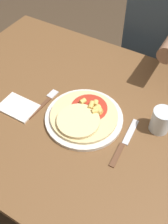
# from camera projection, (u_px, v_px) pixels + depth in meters

# --- Properties ---
(ground_plane) EXTENTS (8.00, 8.00, 0.00)m
(ground_plane) POSITION_uv_depth(u_px,v_px,m) (82.00, 191.00, 1.56)
(ground_plane) COLOR #423323
(dining_table) EXTENTS (1.28, 0.90, 0.73)m
(dining_table) POSITION_uv_depth(u_px,v_px,m) (82.00, 126.00, 1.08)
(dining_table) COLOR brown
(dining_table) RESTS_ON ground_plane
(plate) EXTENTS (0.29, 0.29, 0.01)m
(plate) POSITION_uv_depth(u_px,v_px,m) (84.00, 118.00, 0.98)
(plate) COLOR silver
(plate) RESTS_ON dining_table
(pizza) EXTENTS (0.25, 0.25, 0.04)m
(pizza) POSITION_uv_depth(u_px,v_px,m) (84.00, 116.00, 0.96)
(pizza) COLOR #E0C689
(pizza) RESTS_ON plate
(fork) EXTENTS (0.03, 0.18, 0.00)m
(fork) POSITION_uv_depth(u_px,v_px,m) (45.00, 102.00, 1.04)
(fork) COLOR brown
(fork) RESTS_ON dining_table
(knife) EXTENTS (0.03, 0.22, 0.00)m
(knife) POSITION_uv_depth(u_px,v_px,m) (124.00, 143.00, 0.91)
(knife) COLOR brown
(knife) RESTS_ON dining_table
(drinking_glass) EXTENTS (0.07, 0.07, 0.09)m
(drinking_glass) POSITION_uv_depth(u_px,v_px,m) (161.00, 120.00, 0.92)
(drinking_glass) COLOR silver
(drinking_glass) RESTS_ON dining_table
(napkin) EXTENTS (0.14, 0.10, 0.01)m
(napkin) POSITION_uv_depth(u_px,v_px,m) (18.00, 107.00, 1.02)
(napkin) COLOR silver
(napkin) RESTS_ON dining_table
(person_diner) EXTENTS (0.36, 0.52, 1.22)m
(person_diner) POSITION_uv_depth(u_px,v_px,m) (163.00, 36.00, 1.36)
(person_diner) COLOR #2D2D38
(person_diner) RESTS_ON ground_plane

